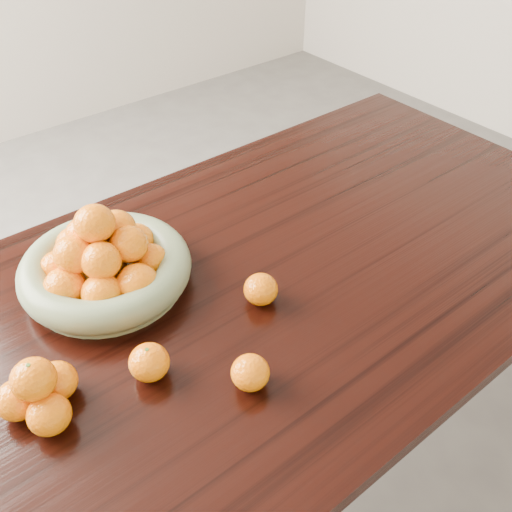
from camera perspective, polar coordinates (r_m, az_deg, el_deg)
ground at (r=1.88m, az=-0.68°, el=-19.66°), size 5.00×5.00×0.00m
dining_table at (r=1.35m, az=-0.89°, el=-5.28°), size 2.00×1.00×0.75m
fruit_bowl at (r=1.29m, az=-14.89°, el=-0.78°), size 0.38×0.38×0.20m
orange_pyramid at (r=1.09m, az=-20.87°, el=-12.70°), size 0.15×0.14×0.13m
loose_orange_0 at (r=1.10m, az=-10.64°, el=-10.40°), size 0.08×0.08×0.07m
loose_orange_1 at (r=1.07m, az=-0.58°, el=-11.57°), size 0.07×0.07×0.07m
loose_orange_2 at (r=1.22m, az=0.48°, el=-3.35°), size 0.07×0.07×0.07m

